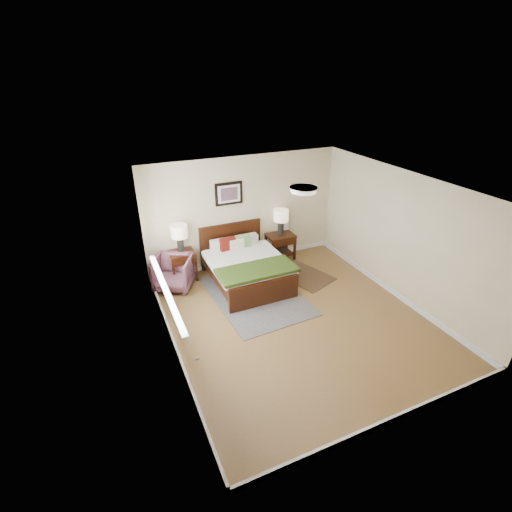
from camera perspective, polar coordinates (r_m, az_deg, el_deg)
name	(u,v)px	position (r m, az deg, el deg)	size (l,w,h in m)	color
floor	(296,318)	(7.01, 6.12, -9.50)	(5.00, 5.00, 0.00)	olive
back_wall	(244,212)	(8.39, -1.90, 6.85)	(4.50, 0.04, 2.50)	beige
front_wall	(408,351)	(4.74, 22.30, -13.34)	(4.50, 0.04, 2.50)	beige
left_wall	(167,287)	(5.66, -13.52, -4.70)	(0.04, 5.00, 2.50)	beige
right_wall	(401,237)	(7.65, 21.45, 2.79)	(0.04, 5.00, 2.50)	beige
ceiling	(304,187)	(5.87, 7.33, 10.45)	(4.50, 5.00, 0.02)	white
window	(160,259)	(6.22, -14.48, -0.44)	(0.11, 2.72, 1.32)	silver
door	(203,376)	(4.41, -8.12, -17.85)	(0.06, 1.00, 2.18)	silver
ceil_fixture	(303,189)	(5.88, 7.31, 10.13)	(0.44, 0.44, 0.08)	white
bed	(246,263)	(7.81, -1.62, -1.06)	(1.58, 1.89, 1.02)	#341507
wall_art	(229,194)	(8.10, -4.19, 9.54)	(0.62, 0.05, 0.50)	black
nightstand_left	(182,258)	(8.06, -11.31, -0.26)	(0.54, 0.49, 0.65)	#341507
nightstand_right	(280,244)	(8.86, 3.78, 1.81)	(0.63, 0.47, 0.63)	#341507
lamp_left	(179,234)	(7.85, -11.72, 3.40)	(0.34, 0.34, 0.61)	black
lamp_right	(281,217)	(8.60, 3.88, 5.94)	(0.34, 0.34, 0.61)	black
armchair	(173,273)	(7.89, -12.60, -2.50)	(0.74, 0.76, 0.69)	brown
rug_persian	(256,295)	(7.59, 0.01, -6.04)	(1.66, 2.34, 0.01)	#0D1943
rug_navy	(303,275)	(8.36, 7.17, -2.89)	(0.86, 1.29, 0.01)	black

